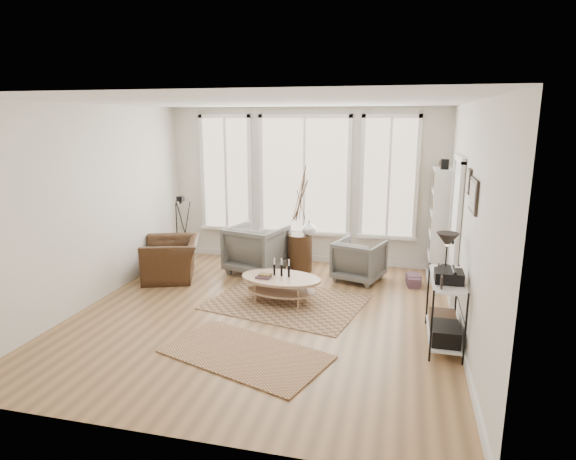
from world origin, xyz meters
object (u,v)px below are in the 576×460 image
(armchair_right, at_px, (359,260))
(side_table, at_px, (300,222))
(bookcase, at_px, (440,224))
(coffee_table, at_px, (280,282))
(low_shelf, at_px, (445,303))
(accent_chair, at_px, (172,259))
(armchair_left, at_px, (257,249))

(armchair_right, bearing_deg, side_table, 3.34)
(bookcase, distance_m, side_table, 2.39)
(coffee_table, bearing_deg, low_shelf, -20.28)
(coffee_table, bearing_deg, accent_chair, 163.28)
(bookcase, distance_m, coffee_table, 2.95)
(coffee_table, relative_size, armchair_right, 1.68)
(armchair_left, relative_size, side_table, 0.50)
(low_shelf, height_order, armchair_right, low_shelf)
(bookcase, bearing_deg, armchair_left, -173.06)
(side_table, bearing_deg, armchair_left, -160.37)
(coffee_table, bearing_deg, armchair_left, 120.65)
(bookcase, xyz_separation_m, low_shelf, (-0.06, -2.52, -0.44))
(coffee_table, bearing_deg, bookcase, 35.58)
(bookcase, height_order, accent_chair, bookcase)
(low_shelf, height_order, accent_chair, low_shelf)
(low_shelf, distance_m, side_table, 3.37)
(coffee_table, relative_size, accent_chair, 1.23)
(low_shelf, relative_size, armchair_left, 1.39)
(bookcase, relative_size, coffee_table, 1.61)
(armchair_left, xyz_separation_m, side_table, (0.73, 0.26, 0.48))
(low_shelf, xyz_separation_m, armchair_right, (-1.24, 2.11, -0.16))
(bookcase, distance_m, armchair_right, 1.48)
(coffee_table, height_order, armchair_right, armchair_right)
(low_shelf, relative_size, armchair_right, 1.71)
(low_shelf, distance_m, accent_chair, 4.62)
(armchair_left, bearing_deg, accent_chair, 41.65)
(bookcase, xyz_separation_m, side_table, (-2.38, -0.12, -0.05))
(low_shelf, xyz_separation_m, armchair_left, (-3.05, 2.14, -0.08))
(accent_chair, bearing_deg, low_shelf, 50.57)
(bookcase, bearing_deg, low_shelf, -91.28)
(armchair_left, bearing_deg, armchair_right, -165.97)
(armchair_left, bearing_deg, bookcase, -158.15)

